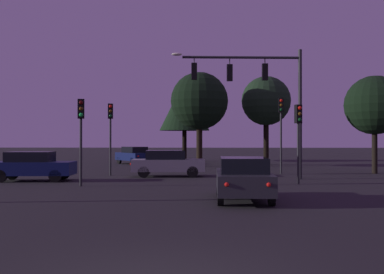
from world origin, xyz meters
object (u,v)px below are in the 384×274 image
tree_right_cluster (375,105)px  traffic_light_median (81,124)px  car_crossing_left (168,163)px  tree_behind_sign (266,101)px  car_crossing_right (32,166)px  traffic_signal_mast_arm (259,86)px  car_nearside_lane (243,178)px  traffic_light_far_side (281,120)px  tree_center_horizon (184,105)px  traffic_light_corner_right (110,125)px  tree_left_far (199,101)px  traffic_light_corner_left (298,127)px  car_far_lane (134,155)px

tree_right_cluster → traffic_light_median: bearing=-154.0°
car_crossing_left → tree_behind_sign: tree_behind_sign is taller
traffic_light_median → tree_right_cluster: bearing=26.0°
car_crossing_left → car_crossing_right: (-6.78, -2.95, -0.00)m
traffic_signal_mast_arm → car_nearside_lane: 9.42m
traffic_light_far_side → tree_center_horizon: size_ratio=0.59×
traffic_light_corner_right → car_crossing_left: bearing=-10.2°
tree_left_far → traffic_light_corner_left: bearing=-70.2°
car_nearside_lane → traffic_signal_mast_arm: bearing=79.3°
car_nearside_lane → tree_behind_sign: (3.83, 22.05, 4.61)m
tree_center_horizon → car_nearside_lane: bearing=-83.0°
tree_behind_sign → traffic_light_far_side: bearing=-92.6°
traffic_signal_mast_arm → tree_center_horizon: bearing=104.4°
car_nearside_lane → car_far_lane: (-7.59, 22.67, -0.00)m
traffic_light_far_side → car_far_lane: bearing=135.7°
traffic_signal_mast_arm → car_crossing_right: (-11.87, -1.34, -4.24)m
traffic_light_corner_left → tree_left_far: size_ratio=0.51×
car_nearside_lane → car_far_lane: same height
tree_behind_sign → car_far_lane: bearing=176.9°
car_crossing_left → traffic_light_median: bearing=-123.0°
car_far_lane → car_crossing_right: bearing=-99.8°
tree_behind_sign → tree_left_far: size_ratio=1.00×
car_far_lane → tree_center_horizon: size_ratio=0.53×
car_far_lane → tree_center_horizon: 8.06m
traffic_light_far_side → car_far_lane: traffic_light_far_side is taller
car_crossing_left → tree_right_cluster: size_ratio=0.70×
tree_right_cluster → car_crossing_left: bearing=-168.7°
traffic_light_corner_left → tree_behind_sign: size_ratio=0.51×
tree_center_horizon → traffic_light_corner_right: bearing=-101.8°
traffic_light_corner_left → traffic_light_median: (-10.21, -1.30, 0.12)m
traffic_signal_mast_arm → car_nearside_lane: bearing=-100.7°
car_nearside_lane → car_far_lane: 23.91m
traffic_signal_mast_arm → tree_right_cluster: size_ratio=1.14×
car_crossing_left → tree_left_far: 10.74m
car_nearside_lane → car_crossing_left: bearing=109.7°
traffic_signal_mast_arm → car_crossing_right: bearing=-173.6°
traffic_light_corner_left → tree_right_cluster: 9.24m
tree_center_horizon → traffic_signal_mast_arm: bearing=-75.6°
traffic_light_corner_right → traffic_light_median: size_ratio=1.07×
car_crossing_right → tree_left_far: tree_left_far is taller
traffic_signal_mast_arm → tree_left_far: tree_left_far is taller
traffic_light_median → car_far_lane: 18.35m
traffic_light_median → traffic_light_far_side: traffic_light_far_side is taller
traffic_light_far_side → car_crossing_left: bearing=-163.2°
traffic_light_corner_left → tree_center_horizon: (-6.56, 21.95, 2.78)m
car_crossing_right → traffic_signal_mast_arm: bearing=6.4°
traffic_light_median → traffic_light_far_side: size_ratio=0.85×
car_crossing_left → car_nearside_lane: bearing=-70.3°
tree_center_horizon → tree_behind_sign: bearing=-37.9°
tree_center_horizon → traffic_light_far_side: bearing=-66.7°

